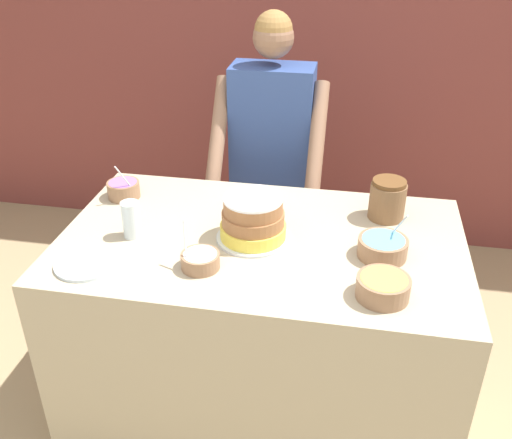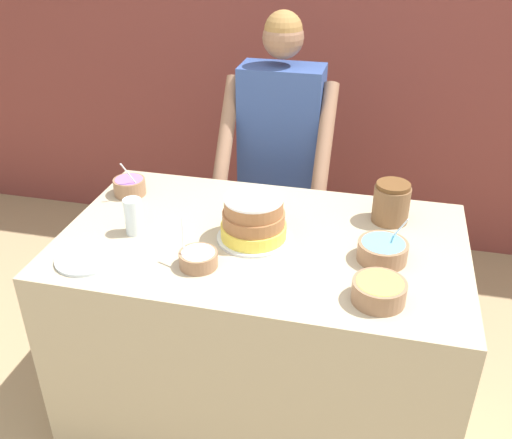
% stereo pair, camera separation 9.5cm
% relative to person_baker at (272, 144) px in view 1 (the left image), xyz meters
% --- Properties ---
extents(wall_back, '(10.00, 0.05, 2.60)m').
position_rel_person_baker_xyz_m(wall_back, '(0.09, 0.84, 0.33)').
color(wall_back, brown).
rests_on(wall_back, ground_plane).
extents(counter, '(1.57, 0.93, 0.92)m').
position_rel_person_baker_xyz_m(counter, '(0.09, -0.83, -0.51)').
color(counter, tan).
rests_on(counter, ground_plane).
extents(person_baker, '(0.56, 0.46, 1.63)m').
position_rel_person_baker_xyz_m(person_baker, '(0.00, 0.00, 0.00)').
color(person_baker, '#2D2D38').
rests_on(person_baker, ground_plane).
extents(cake, '(0.29, 0.29, 0.18)m').
position_rel_person_baker_xyz_m(cake, '(0.06, -0.84, 0.03)').
color(cake, silver).
rests_on(cake, counter).
extents(frosting_bowl_blue, '(0.18, 0.18, 0.17)m').
position_rel_person_baker_xyz_m(frosting_bowl_blue, '(0.55, -0.88, -0.01)').
color(frosting_bowl_blue, '#936B4C').
rests_on(frosting_bowl_blue, counter).
extents(frosting_bowl_white, '(0.14, 0.14, 0.17)m').
position_rel_person_baker_xyz_m(frosting_bowl_white, '(-0.08, -1.07, -0.02)').
color(frosting_bowl_white, '#936B4C').
rests_on(frosting_bowl_white, counter).
extents(frosting_bowl_yellow, '(0.18, 0.18, 0.07)m').
position_rel_person_baker_xyz_m(frosting_bowl_yellow, '(0.55, -1.13, -0.01)').
color(frosting_bowl_yellow, '#936B4C').
rests_on(frosting_bowl_yellow, counter).
extents(frosting_bowl_purple, '(0.14, 0.14, 0.18)m').
position_rel_person_baker_xyz_m(frosting_bowl_purple, '(-0.56, -0.60, -0.01)').
color(frosting_bowl_purple, '#936B4C').
rests_on(frosting_bowl_purple, counter).
extents(drinking_glass, '(0.07, 0.07, 0.15)m').
position_rel_person_baker_xyz_m(drinking_glass, '(-0.40, -0.91, 0.02)').
color(drinking_glass, silver).
rests_on(drinking_glass, counter).
extents(ceramic_plate, '(0.22, 0.22, 0.01)m').
position_rel_person_baker_xyz_m(ceramic_plate, '(-0.49, -1.13, -0.04)').
color(ceramic_plate, silver).
rests_on(ceramic_plate, counter).
extents(stoneware_jar, '(0.15, 0.15, 0.17)m').
position_rel_person_baker_xyz_m(stoneware_jar, '(0.57, -0.58, 0.03)').
color(stoneware_jar, brown).
rests_on(stoneware_jar, counter).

